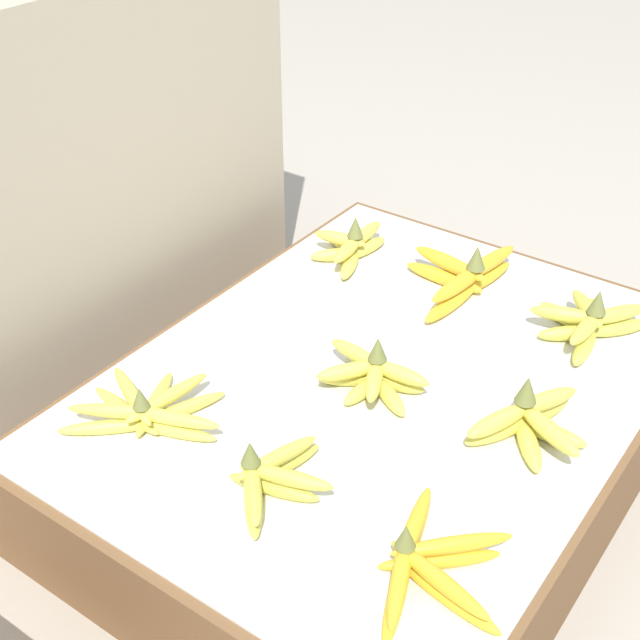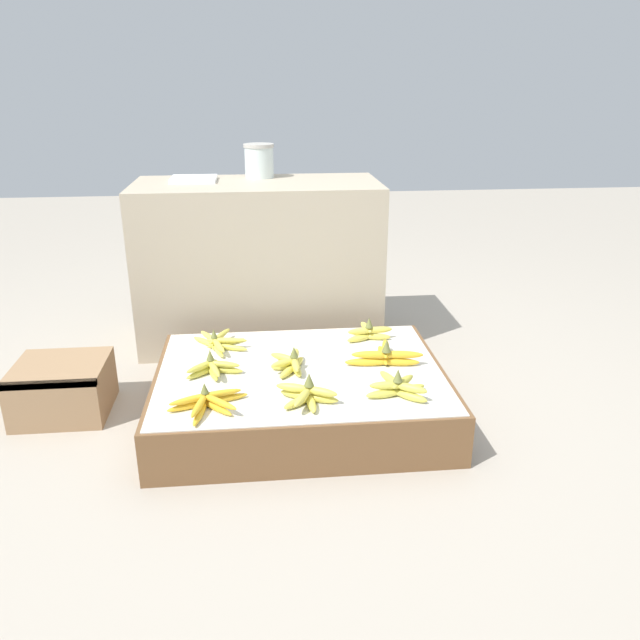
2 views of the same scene
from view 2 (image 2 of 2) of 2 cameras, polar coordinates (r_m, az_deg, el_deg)
name	(u,v)px [view 2 (image 2 of 2)]	position (r m, az deg, el deg)	size (l,w,h in m)	color
ground_plane	(301,415)	(2.40, -1.79, -8.71)	(10.00, 10.00, 0.00)	#A89E8E
display_platform	(300,393)	(2.36, -1.81, -6.68)	(1.06, 0.81, 0.19)	brown
back_vendor_table	(260,263)	(2.99, -5.55, 5.19)	(1.12, 0.52, 0.76)	tan
wooden_crate	(63,388)	(2.57, -22.47, -5.79)	(0.34, 0.31, 0.20)	#997551
banana_bunch_front_left	(207,402)	(2.07, -10.26, -7.41)	(0.27, 0.21, 0.08)	gold
banana_bunch_front_midleft	(306,395)	(2.07, -1.25, -6.89)	(0.21, 0.18, 0.10)	#DBCC4C
banana_bunch_front_midright	(398,387)	(2.14, 7.13, -6.07)	(0.22, 0.20, 0.10)	gold
banana_bunch_middle_left	(213,368)	(2.30, -9.78, -4.34)	(0.21, 0.16, 0.09)	gold
banana_bunch_middle_midleft	(291,363)	(2.30, -2.71, -3.96)	(0.14, 0.20, 0.10)	#DBCC4C
banana_bunch_middle_midright	(385,356)	(2.36, 5.94, -3.26)	(0.29, 0.18, 0.11)	gold
banana_bunch_back_left	(219,342)	(2.52, -9.25, -2.00)	(0.23, 0.25, 0.08)	#DBCC4C
banana_bunch_back_midright	(368,332)	(2.58, 4.41, -1.10)	(0.20, 0.15, 0.10)	#DBCC4C
glass_jar	(259,161)	(3.04, -5.58, 14.30)	(0.14, 0.14, 0.16)	silver
foam_tray_white	(194,179)	(2.98, -11.48, 12.51)	(0.21, 0.19, 0.02)	white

